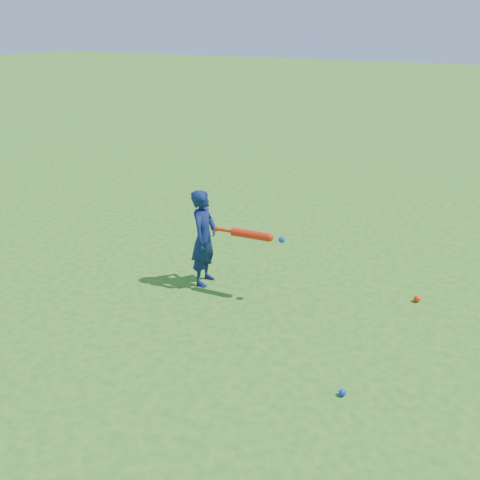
{
  "coord_description": "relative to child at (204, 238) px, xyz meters",
  "views": [
    {
      "loc": [
        3.95,
        -5.12,
        3.2
      ],
      "look_at": [
        1.2,
        0.27,
        0.68
      ],
      "focal_mm": 40.0,
      "sensor_mm": 36.0,
      "label": 1
    }
  ],
  "objects": [
    {
      "name": "ground_ball_red",
      "position": [
        2.57,
        0.72,
        -0.59
      ],
      "size": [
        0.08,
        0.08,
        0.08
      ],
      "primitive_type": "sphere",
      "color": "red",
      "rests_on": "ground"
    },
    {
      "name": "ground_ball_blue",
      "position": [
        2.28,
        -1.4,
        -0.59
      ],
      "size": [
        0.07,
        0.07,
        0.07
      ],
      "primitive_type": "sphere",
      "color": "#0D2FE1",
      "rests_on": "ground"
    },
    {
      "name": "bat_swing",
      "position": [
        0.7,
        -0.02,
        0.17
      ],
      "size": [
        0.9,
        0.13,
        0.1
      ],
      "rotation": [
        0.0,
        0.0,
        0.06
      ],
      "color": "red",
      "rests_on": "ground"
    },
    {
      "name": "child",
      "position": [
        0.0,
        0.0,
        0.0
      ],
      "size": [
        0.35,
        0.49,
        1.26
      ],
      "primitive_type": "imported",
      "rotation": [
        0.0,
        0.0,
        1.69
      ],
      "color": "#101D4C",
      "rests_on": "ground"
    },
    {
      "name": "ground",
      "position": [
        -0.7,
        -0.24,
        -0.63
      ],
      "size": [
        80.0,
        80.0,
        0.0
      ],
      "primitive_type": "plane",
      "color": "#2E6F1A",
      "rests_on": "ground"
    }
  ]
}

